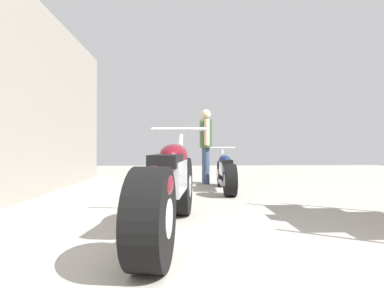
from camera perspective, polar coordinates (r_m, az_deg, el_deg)
name	(u,v)px	position (r m, az deg, el deg)	size (l,w,h in m)	color
ground_plane	(211,202)	(4.22, 3.75, -11.57)	(16.48, 16.48, 0.00)	#9E998E
garage_partition_left	(16,91)	(4.80, -31.77, 8.94)	(0.08, 7.55, 3.18)	gray
motorcycle_maroon_cruiser	(169,188)	(2.62, -4.62, -8.82)	(0.68, 2.22, 1.03)	black
motorcycle_black_naked	(226,173)	(5.25, 6.78, -5.72)	(0.51, 1.73, 0.80)	black
mechanic_in_blue	(206,142)	(6.30, 2.76, 0.49)	(0.24, 0.65, 1.63)	#384766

